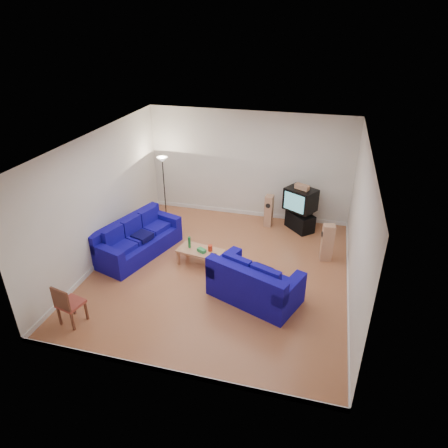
% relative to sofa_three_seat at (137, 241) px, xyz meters
% --- Properties ---
extents(room, '(6.01, 6.51, 3.21)m').
position_rel_sofa_three_seat_xyz_m(room, '(2.31, -0.29, 1.21)').
color(room, brown).
rests_on(room, ground).
extents(sofa_three_seat, '(1.67, 2.55, 0.91)m').
position_rel_sofa_three_seat_xyz_m(sofa_three_seat, '(0.00, 0.00, 0.00)').
color(sofa_three_seat, '#070073').
rests_on(sofa_three_seat, ground).
extents(sofa_loveseat, '(2.15, 1.68, 0.95)m').
position_rel_sofa_three_seat_xyz_m(sofa_loveseat, '(3.29, -1.12, 0.02)').
color(sofa_loveseat, '#070073').
rests_on(sofa_loveseat, ground).
extents(coffee_table, '(1.19, 0.73, 0.41)m').
position_rel_sofa_three_seat_xyz_m(coffee_table, '(1.76, -0.09, 0.01)').
color(coffee_table, tan).
rests_on(coffee_table, ground).
extents(bottle, '(0.07, 0.07, 0.29)m').
position_rel_sofa_three_seat_xyz_m(bottle, '(1.47, -0.04, 0.22)').
color(bottle, '#197233').
rests_on(bottle, coffee_table).
extents(tissue_box, '(0.25, 0.21, 0.09)m').
position_rel_sofa_three_seat_xyz_m(tissue_box, '(1.82, -0.17, 0.11)').
color(tissue_box, green).
rests_on(tissue_box, coffee_table).
extents(red_canister, '(0.11, 0.11, 0.15)m').
position_rel_sofa_three_seat_xyz_m(red_canister, '(2.01, -0.06, 0.14)').
color(red_canister, red).
rests_on(red_canister, coffee_table).
extents(remote, '(0.15, 0.06, 0.02)m').
position_rel_sofa_three_seat_xyz_m(remote, '(2.13, -0.19, 0.08)').
color(remote, black).
rests_on(remote, coffee_table).
extents(tv_stand, '(0.91, 0.92, 0.51)m').
position_rel_sofa_three_seat_xyz_m(tv_stand, '(3.97, 2.40, -0.08)').
color(tv_stand, black).
rests_on(tv_stand, ground).
extents(av_receiver, '(0.57, 0.57, 0.10)m').
position_rel_sofa_three_seat_xyz_m(av_receiver, '(4.03, 2.42, 0.22)').
color(av_receiver, black).
rests_on(av_receiver, tv_stand).
extents(television, '(1.01, 0.93, 0.63)m').
position_rel_sofa_three_seat_xyz_m(television, '(3.92, 2.42, 0.59)').
color(television, black).
rests_on(television, av_receiver).
extents(centre_speaker, '(0.43, 0.33, 0.14)m').
position_rel_sofa_three_seat_xyz_m(centre_speaker, '(3.93, 2.41, 0.98)').
color(centre_speaker, tan).
rests_on(centre_speaker, television).
extents(speaker_left, '(0.24, 0.31, 0.95)m').
position_rel_sofa_three_seat_xyz_m(speaker_left, '(3.05, 2.40, 0.14)').
color(speaker_left, tan).
rests_on(speaker_left, ground).
extents(speaker_right, '(0.33, 0.27, 0.98)m').
position_rel_sofa_three_seat_xyz_m(speaker_right, '(4.76, 0.93, 0.15)').
color(speaker_right, tan).
rests_on(speaker_right, ground).
extents(floor_lamp, '(0.32, 0.32, 1.88)m').
position_rel_sofa_three_seat_xyz_m(floor_lamp, '(-0.12, 2.25, 1.21)').
color(floor_lamp, black).
rests_on(floor_lamp, ground).
extents(dining_chair, '(0.53, 0.53, 0.92)m').
position_rel_sofa_three_seat_xyz_m(dining_chair, '(-0.08, -2.84, 0.18)').
color(dining_chair, brown).
rests_on(dining_chair, ground).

